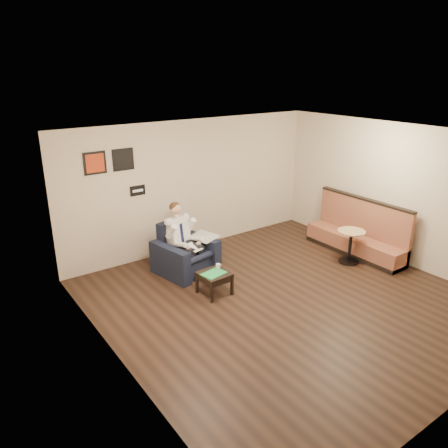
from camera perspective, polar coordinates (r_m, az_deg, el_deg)
ground at (r=7.76m, az=8.13°, el=-9.78°), size 6.00×6.00×0.00m
wall_back at (r=9.45m, az=-4.04°, el=5.05°), size 6.00×0.02×2.80m
wall_left at (r=5.65m, az=-13.98°, el=-6.10°), size 0.02×6.00×2.80m
wall_right at (r=9.43m, az=21.97°, el=3.61°), size 0.02×6.00×2.80m
ceiling at (r=6.83m, az=9.29°, el=11.08°), size 6.00×6.00×0.02m
seating_sign at (r=8.82m, az=-11.22°, el=4.31°), size 0.32×0.02×0.20m
art_print_left at (r=8.39m, az=-16.51°, el=7.64°), size 0.42×0.03×0.42m
art_print_right at (r=8.58m, az=-13.04°, el=8.21°), size 0.42×0.03×0.42m
armchair at (r=8.50m, az=-5.06°, el=-3.29°), size 1.16×1.16×0.96m
seated_man at (r=8.34m, az=-4.52°, el=-2.40°), size 0.80×1.04×1.32m
lap_papers at (r=8.30m, az=-4.02°, el=-3.03°), size 0.29×0.36×0.01m
newspaper at (r=8.61m, az=-2.64°, el=-1.66°), size 0.53×0.61×0.01m
side_table at (r=7.79m, az=-1.26°, el=-7.75°), size 0.52×0.52×0.41m
green_folder at (r=7.66m, az=-1.36°, el=-6.47°), size 0.45×0.36×0.01m
coffee_mug at (r=7.84m, az=-0.80°, el=-5.52°), size 0.08×0.08×0.09m
smartphone at (r=7.82m, az=-1.65°, el=-5.92°), size 0.13×0.08×0.01m
banquette at (r=9.69m, az=16.90°, el=-0.43°), size 0.55×2.30×1.18m
cafe_table at (r=9.30m, az=16.12°, el=-2.84°), size 0.67×0.67×0.69m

